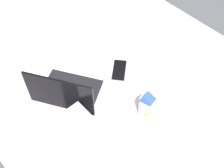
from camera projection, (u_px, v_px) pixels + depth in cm
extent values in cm
cube|color=silver|center=(100.00, 73.00, 167.19)|extent=(180.00, 140.00, 18.00)
cube|color=silver|center=(71.00, 91.00, 146.59)|extent=(40.17, 36.99, 2.00)
cube|color=black|center=(72.00, 87.00, 146.53)|extent=(33.60, 29.79, 0.40)
cube|color=black|center=(60.00, 94.00, 131.02)|extent=(28.51, 18.34, 21.00)
cylinder|color=silver|center=(148.00, 107.00, 134.94)|extent=(9.00, 9.00, 11.00)
cube|color=blue|center=(148.00, 108.00, 136.43)|extent=(6.43, 6.90, 6.18)
cube|color=yellow|center=(148.00, 108.00, 132.34)|extent=(6.42, 5.77, 6.87)
cube|color=blue|center=(147.00, 100.00, 130.99)|extent=(7.57, 7.26, 6.79)
cube|color=black|center=(119.00, 70.00, 156.05)|extent=(14.32, 15.02, 0.80)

